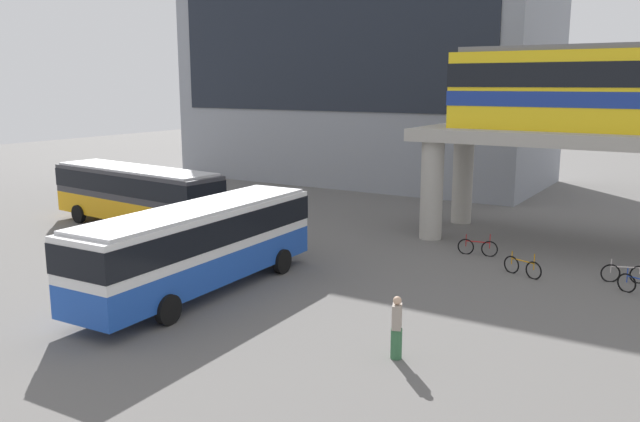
{
  "coord_description": "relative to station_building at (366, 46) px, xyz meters",
  "views": [
    {
      "loc": [
        17.0,
        -16.48,
        7.61
      ],
      "look_at": [
        2.56,
        6.77,
        2.2
      ],
      "focal_mm": 36.52,
      "sensor_mm": 36.0,
      "label": 1
    }
  ],
  "objects": [
    {
      "name": "station_building",
      "position": [
        0.0,
        0.0,
        0.0
      ],
      "size": [
        27.83,
        12.8,
        20.83
      ],
      "color": "gray",
      "rests_on": "ground_plane"
    },
    {
      "name": "bus_main",
      "position": [
        8.77,
        -29.21,
        -8.43
      ],
      "size": [
        3.01,
        11.11,
        3.22
      ],
      "color": "#1E4CB2",
      "rests_on": "ground_plane"
    },
    {
      "name": "bicycle_red",
      "position": [
        15.74,
        -18.74,
        -10.06
      ],
      "size": [
        1.78,
        0.34,
        1.04
      ],
      "color": "black",
      "rests_on": "ground_plane"
    },
    {
      "name": "bicycle_orange",
      "position": [
        18.29,
        -20.88,
        -10.06
      ],
      "size": [
        1.69,
        0.71,
        1.04
      ],
      "color": "black",
      "rests_on": "ground_plane"
    },
    {
      "name": "bicycle_blue",
      "position": [
        22.6,
        -21.12,
        -10.06
      ],
      "size": [
        1.67,
        0.75,
        1.04
      ],
      "color": "black",
      "rests_on": "ground_plane"
    },
    {
      "name": "bicycle_silver",
      "position": [
        21.91,
        -19.69,
        -10.06
      ],
      "size": [
        1.7,
        0.69,
        1.04
      ],
      "color": "black",
      "rests_on": "ground_plane"
    },
    {
      "name": "pedestrian_by_bike_rack",
      "position": [
        17.42,
        -30.78,
        -9.56
      ],
      "size": [
        0.39,
        0.47,
        1.82
      ],
      "color": "#33663F",
      "rests_on": "ground_plane"
    },
    {
      "name": "ground_plane",
      "position": [
        7.64,
        -19.99,
        -10.42
      ],
      "size": [
        120.0,
        120.0,
        0.0
      ],
      "primitive_type": "plane",
      "color": "#605E5B"
    },
    {
      "name": "bus_secondary",
      "position": [
        -1.6,
        -22.73,
        -8.43
      ],
      "size": [
        11.23,
        3.6,
        3.22
      ],
      "color": "orange",
      "rests_on": "ground_plane"
    }
  ]
}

